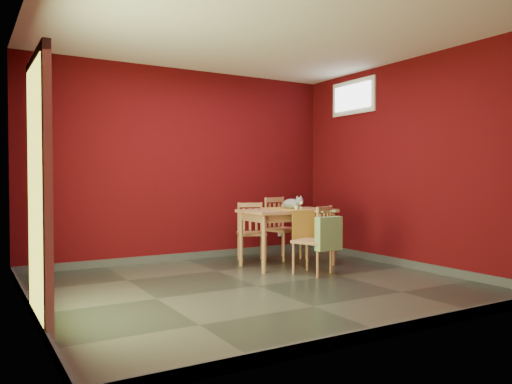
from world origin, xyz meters
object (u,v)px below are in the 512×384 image
tote_bag (329,233)px  picture_frame (327,239)px  dining_table (287,216)px  cat (292,202)px  chair_far_right (281,227)px  chair_near (315,239)px  chair_far_left (251,231)px

tote_bag → picture_frame: tote_bag is taller
dining_table → cat: (0.06, -0.02, 0.19)m
chair_far_right → chair_near: 1.22m
dining_table → chair_far_left: chair_far_left is taller
chair_near → picture_frame: size_ratio=1.95×
tote_bag → cat: 0.90m
dining_table → chair_near: chair_near is taller
chair_far_right → cat: (-0.19, -0.55, 0.39)m
dining_table → cat: 0.20m
chair_near → tote_bag: bearing=-75.7°
chair_near → picture_frame: chair_near is taller
chair_far_left → chair_far_right: size_ratio=0.92×
chair_near → cat: 0.77m
chair_far_left → tote_bag: 1.45m
dining_table → tote_bag: (0.01, -0.85, -0.15)m
chair_near → tote_bag: chair_near is taller
chair_far_left → picture_frame: 1.45m
chair_far_right → picture_frame: 1.00m
chair_far_right → cat: cat is taller
cat → picture_frame: (1.15, 0.71, -0.64)m
tote_bag → picture_frame: (1.20, 1.54, -0.30)m
dining_table → chair_near: size_ratio=1.45×
dining_table → chair_far_right: 0.62m
dining_table → cat: cat is taller
chair_far_left → chair_far_right: 0.48m
dining_table → tote_bag: 0.86m
chair_near → chair_far_left: bearing=98.6°
cat → picture_frame: 1.50m
dining_table → chair_far_left: 0.66m
chair_far_left → tote_bag: bearing=-80.6°
chair_near → picture_frame: bearing=47.1°
dining_table → chair_near: (-0.04, -0.66, -0.23)m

